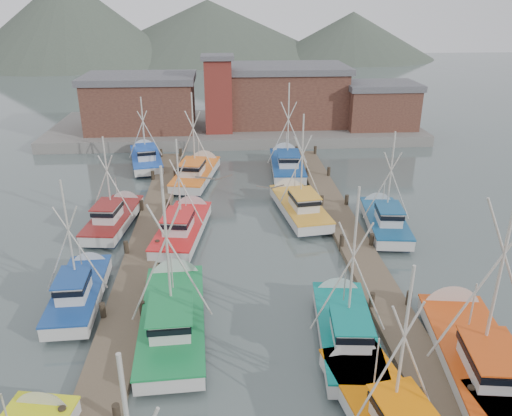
{
  "coord_description": "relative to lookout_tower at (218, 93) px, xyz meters",
  "views": [
    {
      "loc": [
        -1.65,
        -23.89,
        15.52
      ],
      "look_at": [
        0.45,
        6.58,
        2.6
      ],
      "focal_mm": 35.0,
      "sensor_mm": 36.0,
      "label": 1
    }
  ],
  "objects": [
    {
      "name": "boat_9",
      "position": [
        6.02,
        -21.56,
        -4.87
      ],
      "size": [
        3.9,
        9.13,
        8.68
      ],
      "rotation": [
        0.0,
        0.0,
        0.14
      ],
      "color": "black",
      "rests_on": "ground"
    },
    {
      "name": "shed_left",
      "position": [
        -9.0,
        2.0,
        -1.21
      ],
      "size": [
        12.72,
        8.48,
        6.2
      ],
      "color": "brown",
      "rests_on": "quay"
    },
    {
      "name": "boat_6",
      "position": [
        -7.66,
        -32.73,
        -4.87
      ],
      "size": [
        3.19,
        7.75,
        7.85
      ],
      "rotation": [
        0.0,
        0.0,
        0.04
      ],
      "color": "black",
      "rests_on": "ground"
    },
    {
      "name": "shed_center",
      "position": [
        8.0,
        4.0,
        -0.86
      ],
      "size": [
        14.84,
        9.54,
        6.9
      ],
      "color": "brown",
      "rests_on": "quay"
    },
    {
      "name": "quay",
      "position": [
        2.0,
        4.0,
        -4.95
      ],
      "size": [
        44.0,
        16.0,
        1.2
      ],
      "primitive_type": "cube",
      "color": "slate",
      "rests_on": "ground"
    },
    {
      "name": "gull_far",
      "position": [
        2.86,
        -31.57,
        0.44
      ],
      "size": [
        1.55,
        0.62,
        0.24
      ],
      "rotation": [
        0.0,
        0.0,
        0.09
      ],
      "color": "gray",
      "rests_on": "ground"
    },
    {
      "name": "boat_8",
      "position": [
        -2.53,
        -24.83,
        -4.87
      ],
      "size": [
        3.96,
        9.06,
        7.89
      ],
      "rotation": [
        0.0,
        0.0,
        -0.15
      ],
      "color": "black",
      "rests_on": "ground"
    },
    {
      "name": "boat_11",
      "position": [
        11.85,
        -24.66,
        -4.87
      ],
      "size": [
        3.39,
        8.28,
        7.97
      ],
      "rotation": [
        0.0,
        0.0,
        -0.12
      ],
      "color": "black",
      "rests_on": "ground"
    },
    {
      "name": "ground",
      "position": [
        2.0,
        -33.0,
        -5.55
      ],
      "size": [
        260.0,
        260.0,
        0.0
      ],
      "primitive_type": "plane",
      "color": "#495855",
      "rests_on": "ground"
    },
    {
      "name": "boat_13",
      "position": [
        6.46,
        -11.17,
        -4.87
      ],
      "size": [
        3.76,
        9.47,
        9.32
      ],
      "rotation": [
        0.0,
        0.0,
        -0.05
      ],
      "color": "black",
      "rests_on": "ground"
    },
    {
      "name": "distant_hills",
      "position": [
        -10.76,
        89.59,
        -5.55
      ],
      "size": [
        175.0,
        140.0,
        42.0
      ],
      "color": "#485244",
      "rests_on": "ground"
    },
    {
      "name": "boat_12",
      "position": [
        -2.06,
        -13.15,
        -4.87
      ],
      "size": [
        4.46,
        9.47,
        8.87
      ],
      "rotation": [
        0.0,
        0.0,
        -0.19
      ],
      "color": "black",
      "rests_on": "ground"
    },
    {
      "name": "boat_7",
      "position": [
        11.44,
        -39.41,
        -4.86
      ],
      "size": [
        4.66,
        10.25,
        11.68
      ],
      "rotation": [
        0.0,
        0.0,
        -0.13
      ],
      "color": "black",
      "rests_on": "ground"
    },
    {
      "name": "boat_14",
      "position": [
        -7.39,
        -8.28,
        -4.87
      ],
      "size": [
        4.29,
        9.06,
        7.61
      ],
      "rotation": [
        0.0,
        0.0,
        0.2
      ],
      "color": "black",
      "rests_on": "ground"
    },
    {
      "name": "boat_1",
      "position": [
        6.32,
        -42.49,
        -4.87
      ],
      "size": [
        4.07,
        9.02,
        8.24
      ],
      "rotation": [
        0.0,
        0.0,
        0.17
      ],
      "color": "black",
      "rests_on": "ground"
    },
    {
      "name": "boat_5",
      "position": [
        6.05,
        -37.11,
        -4.87
      ],
      "size": [
        3.53,
        8.59,
        8.91
      ],
      "rotation": [
        0.0,
        0.0,
        -0.09
      ],
      "color": "black",
      "rests_on": "ground"
    },
    {
      "name": "gull_near",
      "position": [
        -0.05,
        -37.53,
        3.14
      ],
      "size": [
        1.55,
        0.64,
        0.24
      ],
      "rotation": [
        0.0,
        0.0,
        0.19
      ],
      "color": "gray",
      "rests_on": "ground"
    },
    {
      "name": "lookout_tower",
      "position": [
        0.0,
        0.0,
        0.0
      ],
      "size": [
        3.6,
        3.6,
        8.5
      ],
      "color": "maroon",
      "rests_on": "quay"
    },
    {
      "name": "dock_left",
      "position": [
        -5.0,
        -28.96,
        -5.34
      ],
      "size": [
        2.3,
        46.0,
        1.5
      ],
      "color": "brown",
      "rests_on": "ground"
    },
    {
      "name": "shed_right",
      "position": [
        19.0,
        1.0,
        -1.71
      ],
      "size": [
        8.48,
        6.36,
        5.2
      ],
      "color": "brown",
      "rests_on": "quay"
    },
    {
      "name": "dock_right",
      "position": [
        9.0,
        -28.96,
        -5.34
      ],
      "size": [
        2.3,
        46.0,
        1.5
      ],
      "color": "brown",
      "rests_on": "ground"
    },
    {
      "name": "boat_10",
      "position": [
        -7.65,
        -22.85,
        -4.87
      ],
      "size": [
        3.4,
        8.23,
        7.48
      ],
      "rotation": [
        0.0,
        0.0,
        -0.13
      ],
      "color": "black",
      "rests_on": "ground"
    },
    {
      "name": "boat_4",
      "position": [
        -2.39,
        -35.42,
        -4.87
      ],
      "size": [
        3.93,
        9.89,
        9.71
      ],
      "rotation": [
        0.0,
        0.0,
        0.05
      ],
      "color": "black",
      "rests_on": "ground"
    }
  ]
}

